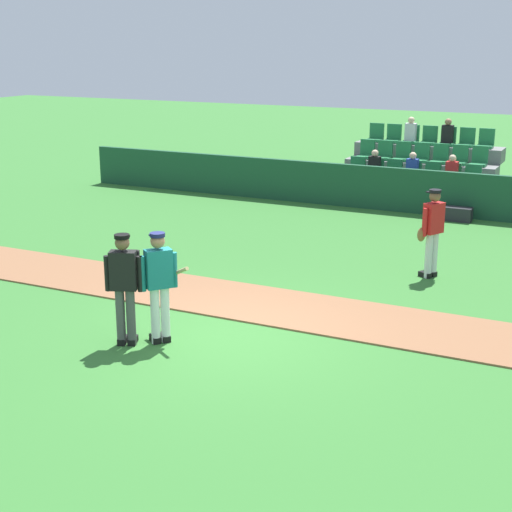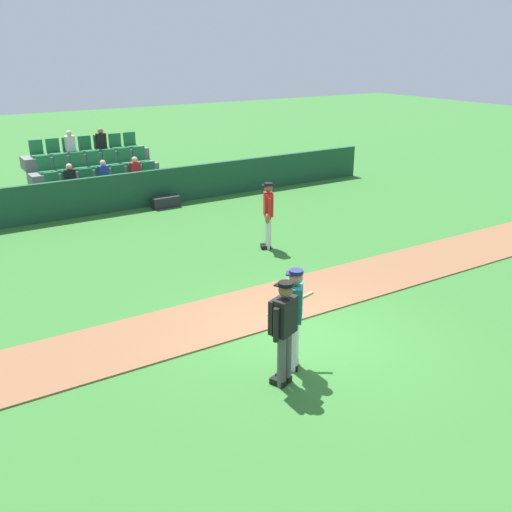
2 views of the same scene
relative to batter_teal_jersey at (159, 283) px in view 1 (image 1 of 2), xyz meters
The scene contains 8 objects.
ground_plane 1.39m from the batter_teal_jersey, 40.77° to the left, with size 80.00×80.00×0.00m, color #33702D.
infield_dirt_path 2.57m from the batter_teal_jersey, 71.43° to the left, with size 28.00×1.86×0.03m, color brown.
dugout_fence 10.86m from the batter_teal_jersey, 85.99° to the left, with size 20.00×0.16×1.19m, color #19472D.
stadium_bleachers 12.72m from the batter_teal_jersey, 86.58° to the left, with size 4.45×2.95×2.30m.
batter_teal_jersey is the anchor object (origin of this frame).
umpire_home_plate 0.53m from the batter_teal_jersey, 144.81° to the right, with size 0.55×0.42×1.76m.
runner_red_jersey 5.97m from the batter_teal_jersey, 60.72° to the left, with size 0.45×0.60×1.76m.
equipment_bag 10.65m from the batter_teal_jersey, 77.56° to the left, with size 0.90×0.36×0.36m, color #232328.
Camera 1 is at (5.50, -10.11, 4.58)m, focal length 54.32 mm.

